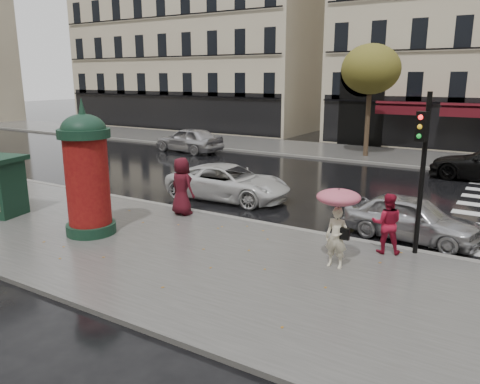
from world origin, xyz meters
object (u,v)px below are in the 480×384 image
Objects in this scene: man_burgundy at (182,186)px; traffic_light at (422,159)px; morris_column at (87,170)px; woman_red at (387,223)px; car_silver at (411,218)px; car_far_silver at (189,140)px; car_white at (229,182)px; woman_umbrella at (338,215)px.

traffic_light is at bearing -167.40° from man_burgundy.
man_burgundy is 0.46× the size of traffic_light.
man_burgundy is 3.39m from morris_column.
woman_red is at bearing -169.81° from man_burgundy.
woman_red is 0.83× the size of man_burgundy.
traffic_light reaches higher than morris_column.
man_burgundy reaches higher than car_silver.
traffic_light reaches higher than car_far_silver.
car_white is (-7.23, 1.12, 0.02)m from car_silver.
morris_column is 16.65m from car_far_silver.
woman_red is at bearing 20.70° from morris_column.
woman_umbrella is 1.25× the size of woman_red.
car_white reaches higher than car_silver.
car_far_silver is (-8.74, 8.77, 0.12)m from car_white.
woman_red is 19.58m from car_far_silver.
car_far_silver is (-8.73, 11.69, -0.30)m from man_burgundy.
car_white is at bearing 79.28° from morris_column.
morris_column is at bearing 127.42° from car_silver.
car_far_silver is at bearing 138.15° from woman_umbrella.
car_white is (-6.16, 4.58, -0.79)m from woman_umbrella.
traffic_light is 8.32m from car_white.
woman_umbrella is 1.04× the size of man_burgundy.
car_silver is at bearing 72.80° from woman_umbrella.
woman_red reaches higher than car_white.
car_silver is 18.79m from car_far_silver.
man_burgundy is at bearing -18.07° from woman_red.
car_far_silver is at bearing 145.23° from traffic_light.
woman_umbrella reaches higher than car_silver.
traffic_light is 0.86× the size of car_white.
car_white is (-7.64, 2.60, -2.03)m from traffic_light.
woman_umbrella is 1.92m from woman_red.
car_silver is (-0.41, 1.48, -2.05)m from traffic_light.
car_silver is 7.32m from car_white.
traffic_light reaches higher than car_white.
car_white is at bearing 161.18° from traffic_light.
woman_umbrella is at bearing 175.17° from man_burgundy.
man_burgundy is 0.49× the size of morris_column.
woman_red reaches higher than car_silver.
traffic_light reaches higher than woman_red.
car_far_silver is at bearing 65.50° from car_silver.
car_silver is at bearing -116.67° from woman_red.
woman_umbrella is at bearing 170.07° from car_silver.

